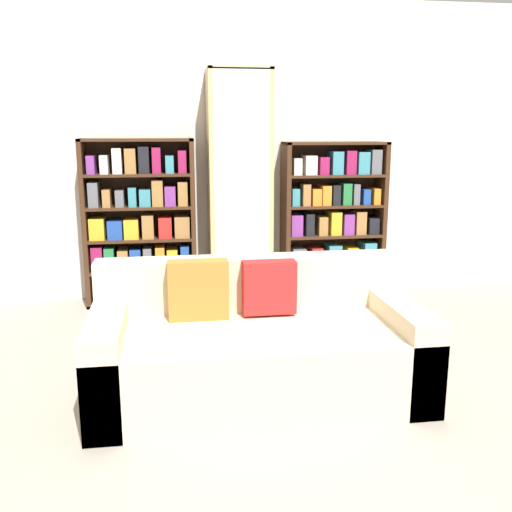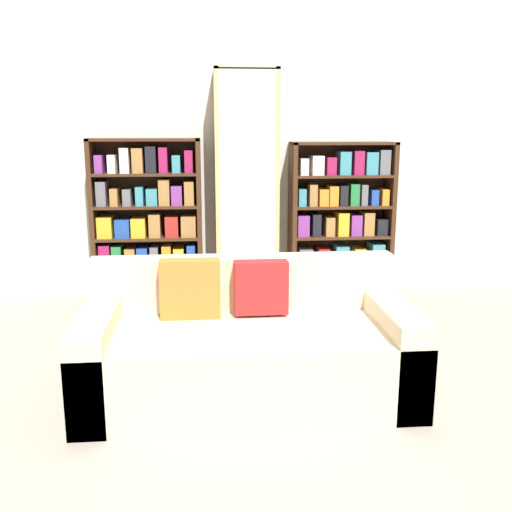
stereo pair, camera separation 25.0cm
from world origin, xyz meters
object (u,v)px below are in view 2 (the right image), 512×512
object	(u,v)px
bookshelf_right	(341,222)
wine_bottle	(342,311)
couch	(247,348)
bookshelf_left	(148,224)
display_cabinet	(246,188)

from	to	relation	value
bookshelf_right	wine_bottle	xyz separation A→B (m)	(-0.20, -0.98, -0.55)
couch	bookshelf_left	distance (m)	2.15
couch	bookshelf_right	xyz separation A→B (m)	(1.02, 1.97, 0.42)
bookshelf_left	display_cabinet	bearing A→B (deg)	-1.05
display_cabinet	bookshelf_right	size ratio (longest dim) A/B	1.44
display_cabinet	wine_bottle	bearing A→B (deg)	-54.67
bookshelf_left	bookshelf_right	world-z (taller)	bookshelf_left
couch	wine_bottle	size ratio (longest dim) A/B	4.90
bookshelf_right	bookshelf_left	bearing A→B (deg)	-179.99
bookshelf_right	display_cabinet	bearing A→B (deg)	-178.93
couch	display_cabinet	xyz separation A→B (m)	(0.14, 1.95, 0.75)
bookshelf_left	bookshelf_right	xyz separation A→B (m)	(1.78, 0.00, -0.01)
wine_bottle	display_cabinet	bearing A→B (deg)	125.33
display_cabinet	wine_bottle	xyz separation A→B (m)	(0.68, -0.96, -0.87)
bookshelf_left	display_cabinet	size ratio (longest dim) A/B	0.71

